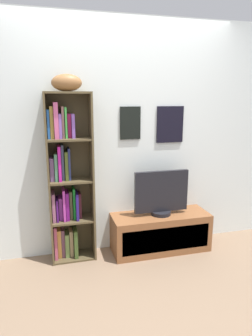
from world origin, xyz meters
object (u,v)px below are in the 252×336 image
tv_stand (160,232)px  television (161,194)px  bookshelf (67,184)px  football (67,83)px

tv_stand → television: television is taller
television → bookshelf: bearing=174.3°
football → television: size_ratio=0.48×
bookshelf → television: 1.03m
football → television: (0.97, -0.07, -1.16)m
football → tv_stand: (0.97, -0.07, -1.62)m
football → television: bearing=-4.2°
bookshelf → television: (1.01, -0.10, -0.16)m
bookshelf → tv_stand: bookshelf is taller
football → tv_stand: 1.88m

